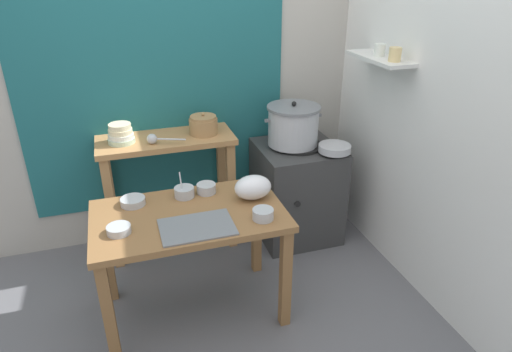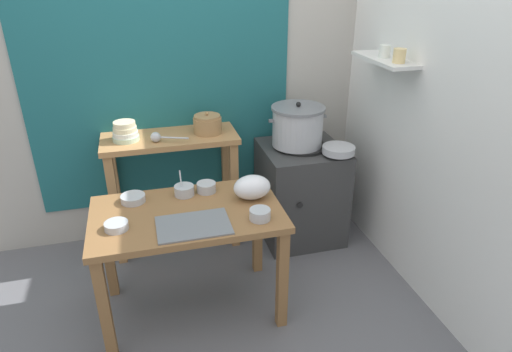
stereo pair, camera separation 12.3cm
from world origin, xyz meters
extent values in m
plane|color=slate|center=(0.00, 0.00, 0.00)|extent=(9.00, 9.00, 0.00)
cube|color=#B2ADA3|center=(0.10, 1.10, 1.30)|extent=(4.40, 0.10, 2.60)
cube|color=#1E6066|center=(-0.15, 1.04, 1.35)|extent=(1.90, 0.02, 2.10)
cube|color=white|center=(1.40, 0.20, 1.30)|extent=(0.10, 3.20, 2.60)
cube|color=silver|center=(1.25, 0.40, 1.45)|extent=(0.20, 0.56, 0.02)
cylinder|color=#E5C684|center=(1.25, 0.23, 1.51)|extent=(0.08, 0.08, 0.09)
cylinder|color=silver|center=(1.25, 0.41, 1.50)|extent=(0.07, 0.07, 0.08)
cube|color=olive|center=(-0.12, 0.05, 0.70)|extent=(1.10, 0.66, 0.04)
cube|color=olive|center=(-0.62, -0.23, 0.34)|extent=(0.06, 0.06, 0.68)
cube|color=olive|center=(0.38, -0.23, 0.34)|extent=(0.06, 0.06, 0.68)
cube|color=olive|center=(-0.62, 0.33, 0.34)|extent=(0.06, 0.06, 0.68)
cube|color=olive|center=(0.38, 0.33, 0.34)|extent=(0.06, 0.06, 0.68)
cube|color=#B27F4C|center=(-0.14, 0.83, 0.88)|extent=(0.96, 0.40, 0.04)
cube|color=#B27F4C|center=(-0.57, 0.68, 0.43)|extent=(0.06, 0.06, 0.86)
cube|color=#B27F4C|center=(0.29, 0.68, 0.43)|extent=(0.06, 0.06, 0.86)
cube|color=#B27F4C|center=(-0.57, 0.98, 0.43)|extent=(0.06, 0.06, 0.86)
cube|color=#B27F4C|center=(0.29, 0.98, 0.43)|extent=(0.06, 0.06, 0.86)
cube|color=#383838|center=(0.83, 0.70, 0.38)|extent=(0.60, 0.60, 0.76)
cylinder|color=black|center=(0.83, 0.70, 0.77)|extent=(0.36, 0.36, 0.02)
cylinder|color=black|center=(0.71, 0.40, 0.45)|extent=(0.04, 0.02, 0.04)
cylinder|color=#B7BABF|center=(0.79, 0.72, 0.92)|extent=(0.37, 0.37, 0.28)
cylinder|color=slate|center=(0.79, 0.72, 1.07)|extent=(0.39, 0.39, 0.02)
sphere|color=black|center=(0.79, 0.72, 1.09)|extent=(0.04, 0.04, 0.04)
cube|color=slate|center=(0.59, 0.72, 0.99)|extent=(0.04, 0.02, 0.02)
cube|color=slate|center=(0.99, 0.72, 0.99)|extent=(0.04, 0.02, 0.02)
cylinder|color=#A37A4C|center=(0.14, 0.83, 0.96)|extent=(0.20, 0.20, 0.11)
cylinder|color=#A37A4C|center=(0.14, 0.83, 1.02)|extent=(0.19, 0.19, 0.02)
sphere|color=#A37A4C|center=(0.14, 0.83, 1.04)|extent=(0.02, 0.02, 0.02)
cylinder|color=#B7D1AD|center=(-0.43, 0.82, 0.92)|extent=(0.18, 0.18, 0.03)
cylinder|color=silver|center=(-0.43, 0.82, 0.95)|extent=(0.17, 0.17, 0.03)
cylinder|color=beige|center=(-0.43, 0.82, 0.98)|extent=(0.16, 0.16, 0.03)
cylinder|color=beige|center=(-0.43, 0.82, 1.02)|extent=(0.15, 0.15, 0.04)
sphere|color=#B7BABF|center=(-0.24, 0.74, 0.94)|extent=(0.07, 0.07, 0.07)
cylinder|color=#B7BABF|center=(-0.11, 0.69, 0.94)|extent=(0.19, 0.08, 0.01)
cube|color=slate|center=(-0.11, -0.12, 0.72)|extent=(0.40, 0.28, 0.01)
ellipsoid|color=white|center=(0.28, 0.11, 0.79)|extent=(0.23, 0.17, 0.15)
cylinder|color=#B7BABF|center=(1.03, 0.49, 0.81)|extent=(0.23, 0.23, 0.05)
cylinder|color=#B7BABF|center=(0.27, -0.14, 0.75)|extent=(0.12, 0.12, 0.06)
cylinder|color=#337238|center=(0.27, -0.14, 0.77)|extent=(0.10, 0.10, 0.01)
cylinder|color=#B7BABF|center=(-0.51, -0.05, 0.74)|extent=(0.13, 0.13, 0.04)
cylinder|color=brown|center=(-0.51, -0.05, 0.76)|extent=(0.11, 0.11, 0.01)
cylinder|color=#B7BABF|center=(-0.11, 0.25, 0.75)|extent=(0.12, 0.12, 0.06)
cylinder|color=#BFB28C|center=(-0.11, 0.25, 0.78)|extent=(0.10, 0.10, 0.01)
cylinder|color=#B7BABF|center=(-0.13, 0.25, 0.80)|extent=(0.01, 0.08, 0.15)
cylinder|color=#B7BABF|center=(-0.42, 0.25, 0.74)|extent=(0.15, 0.15, 0.04)
cylinder|color=#BFB28C|center=(-0.42, 0.25, 0.76)|extent=(0.12, 0.12, 0.01)
cylinder|color=#B7BABF|center=(0.03, 0.26, 0.75)|extent=(0.12, 0.12, 0.06)
cylinder|color=brown|center=(0.03, 0.26, 0.77)|extent=(0.10, 0.10, 0.01)
camera|label=1|loc=(-0.43, -2.19, 2.03)|focal=31.38mm
camera|label=2|loc=(-0.31, -2.22, 2.03)|focal=31.38mm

